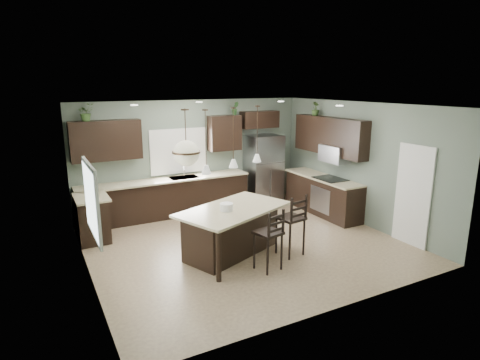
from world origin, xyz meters
name	(u,v)px	position (x,y,z in m)	size (l,w,h in m)	color
ground	(245,244)	(0.00, 0.00, 0.00)	(6.00, 6.00, 0.00)	#9E8466
pantry_door	(413,196)	(2.98, -1.55, 1.02)	(0.04, 0.82, 2.04)	white
window_back	(179,151)	(-0.40, 2.73, 1.55)	(1.35, 0.02, 1.00)	white
window_left	(91,201)	(-2.98, -0.80, 1.55)	(0.02, 1.10, 1.00)	white
left_return_cabs	(92,219)	(-2.70, 1.70, 0.45)	(0.60, 0.90, 0.90)	black
left_return_countertop	(91,197)	(-2.68, 1.70, 0.92)	(0.66, 0.96, 0.04)	beige
back_lower_cabs	(167,198)	(-0.85, 2.45, 0.45)	(4.20, 0.60, 0.90)	black
back_countertop	(166,180)	(-0.85, 2.43, 0.92)	(4.20, 0.66, 0.04)	beige
sink_inset	(184,177)	(-0.40, 2.43, 0.94)	(0.70, 0.45, 0.01)	gray
faucet	(184,172)	(-0.40, 2.40, 1.08)	(0.02, 0.02, 0.28)	silver
back_upper_left	(106,141)	(-2.15, 2.58, 1.95)	(1.55, 0.34, 0.90)	black
back_upper_right	(224,133)	(0.80, 2.58, 1.95)	(0.85, 0.34, 0.90)	black
fridge_header	(260,120)	(1.85, 2.58, 2.25)	(1.05, 0.34, 0.45)	black
right_lower_cabs	(322,195)	(2.70, 0.87, 0.45)	(0.60, 2.35, 0.90)	black
right_countertop	(323,177)	(2.68, 0.87, 0.92)	(0.66, 2.35, 0.04)	beige
cooktop	(330,179)	(2.68, 0.60, 0.94)	(0.58, 0.75, 0.02)	black
wall_oven_front	(320,200)	(2.40, 0.60, 0.45)	(0.01, 0.72, 0.60)	gray
right_upper_cabs	(330,136)	(2.83, 0.87, 1.95)	(0.34, 2.35, 0.90)	black
microwave	(335,154)	(2.78, 0.60, 1.55)	(0.40, 0.75, 0.40)	gray
refrigerator	(263,169)	(1.88, 2.40, 0.93)	(0.90, 0.74, 1.85)	#93939B
kitchen_island	(234,231)	(-0.42, -0.33, 0.46)	(2.12, 1.20, 0.92)	black
serving_dish	(226,207)	(-0.61, -0.41, 0.99)	(0.24, 0.24, 0.14)	white
bar_stool_center	(268,239)	(-0.19, -1.19, 0.56)	(0.42, 0.42, 1.12)	black
bar_stool_right	(290,225)	(0.52, -0.85, 0.60)	(0.45, 0.45, 1.21)	black
pendant_left	(206,142)	(-1.07, -0.59, 2.25)	(0.17, 0.17, 1.10)	silver
pendant_center	(233,138)	(-0.42, -0.33, 2.25)	(0.17, 0.17, 1.10)	silver
pendant_right	(257,134)	(0.23, -0.07, 2.25)	(0.17, 0.17, 1.10)	white
chandelier	(186,138)	(-1.35, -0.39, 2.32)	(0.48, 0.48, 0.97)	#F7F1CA
plant_back_left	(86,112)	(-2.53, 2.55, 2.59)	(0.35, 0.30, 0.39)	#335324
plant_back_right	(235,108)	(1.10, 2.55, 2.57)	(0.19, 0.15, 0.34)	#295324
plant_right_wall	(315,109)	(2.80, 1.43, 2.57)	(0.19, 0.19, 0.35)	#324C21
room_shell	(245,162)	(0.00, 0.00, 1.70)	(6.00, 6.00, 6.00)	slate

